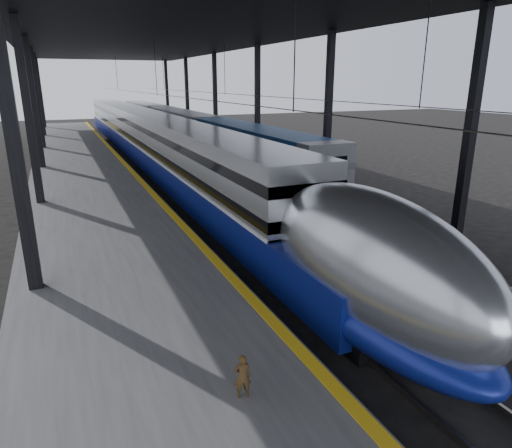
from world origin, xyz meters
TOP-DOWN VIEW (x-y plane):
  - ground at (0.00, 0.00)m, footprint 160.00×160.00m
  - platform at (-3.50, 20.00)m, footprint 6.00×80.00m
  - yellow_strip at (-0.70, 20.00)m, footprint 0.30×80.00m
  - rails at (4.50, 20.00)m, footprint 6.52×80.00m
  - canopy at (1.90, 20.00)m, footprint 18.00×75.00m
  - tgv_train at (2.00, 28.35)m, footprint 2.80×65.20m
  - second_train at (7.00, 37.58)m, footprint 2.59×56.05m
  - child at (-2.34, -1.45)m, footprint 0.34×0.26m

SIDE VIEW (x-z plane):
  - ground at x=0.00m, z-range 0.00..0.00m
  - rails at x=4.50m, z-range 0.00..0.16m
  - platform at x=-3.50m, z-range 0.00..1.00m
  - yellow_strip at x=-0.70m, z-range 1.00..1.01m
  - child at x=-2.34m, z-range 1.00..1.85m
  - second_train at x=7.00m, z-range 0.02..3.59m
  - tgv_train at x=2.00m, z-range -0.13..3.88m
  - canopy at x=1.90m, z-range 4.38..13.85m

